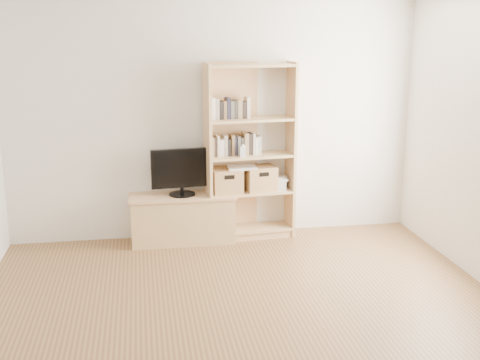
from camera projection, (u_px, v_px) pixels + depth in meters
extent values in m
cube|color=brown|center=(257.00, 343.00, 4.52)|extent=(4.50, 5.00, 0.01)
cube|color=silver|center=(214.00, 121.00, 6.58)|extent=(4.50, 0.02, 2.60)
cube|color=tan|center=(183.00, 219.00, 6.58)|extent=(1.11, 0.43, 0.51)
cube|color=tan|center=(250.00, 152.00, 6.55)|extent=(1.00, 0.44, 1.94)
cube|color=black|center=(182.00, 172.00, 6.45)|extent=(0.66, 0.11, 0.52)
cube|color=#8B704C|center=(249.00, 144.00, 6.55)|extent=(0.80, 0.21, 0.21)
cube|color=#8B704C|center=(230.00, 109.00, 6.40)|extent=(0.42, 0.21, 0.21)
cube|color=white|center=(243.00, 152.00, 6.42)|extent=(0.06, 0.04, 0.11)
cube|color=#997245|center=(227.00, 181.00, 6.56)|extent=(0.33, 0.28, 0.26)
cube|color=#997245|center=(260.00, 178.00, 6.65)|extent=(0.36, 0.31, 0.27)
cube|color=white|center=(242.00, 167.00, 6.55)|extent=(0.31, 0.22, 0.02)
cube|color=beige|center=(278.00, 183.00, 6.73)|extent=(0.23, 0.28, 0.12)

